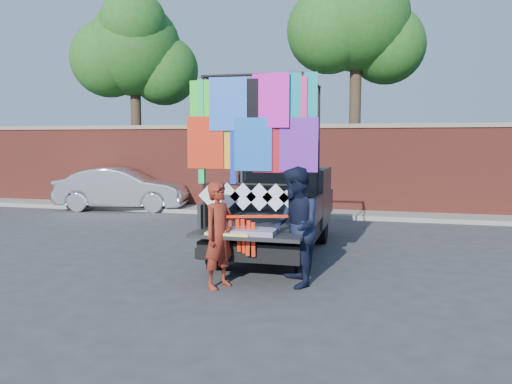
% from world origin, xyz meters
% --- Properties ---
extents(ground, '(90.00, 90.00, 0.00)m').
position_xyz_m(ground, '(0.00, 0.00, 0.00)').
color(ground, '#38383A').
rests_on(ground, ground).
extents(brick_wall, '(30.00, 0.45, 2.61)m').
position_xyz_m(brick_wall, '(0.00, 7.00, 1.33)').
color(brick_wall, maroon).
rests_on(brick_wall, ground).
extents(curb, '(30.00, 1.20, 0.12)m').
position_xyz_m(curb, '(0.00, 6.30, 0.06)').
color(curb, gray).
rests_on(curb, ground).
extents(tree_left, '(4.20, 3.30, 7.05)m').
position_xyz_m(tree_left, '(-6.48, 8.12, 5.12)').
color(tree_left, '#38281C').
rests_on(tree_left, ground).
extents(tree_mid, '(4.20, 3.30, 7.73)m').
position_xyz_m(tree_mid, '(1.02, 8.12, 5.70)').
color(tree_mid, '#38281C').
rests_on(tree_mid, ground).
extents(pickup_truck, '(1.98, 4.98, 3.13)m').
position_xyz_m(pickup_truck, '(-0.06, 1.93, 0.79)').
color(pickup_truck, black).
rests_on(pickup_truck, ground).
extents(sedan, '(4.12, 2.01, 1.30)m').
position_xyz_m(sedan, '(-5.86, 6.00, 0.65)').
color(sedan, silver).
rests_on(sedan, ground).
extents(woman, '(0.57, 0.67, 1.55)m').
position_xyz_m(woman, '(-0.41, -1.01, 0.78)').
color(woman, maroon).
rests_on(woman, ground).
extents(man, '(0.94, 1.05, 1.77)m').
position_xyz_m(man, '(0.64, -0.65, 0.88)').
color(man, black).
rests_on(man, ground).
extents(streamer_bundle, '(0.87, 0.30, 0.62)m').
position_xyz_m(streamer_bundle, '(0.02, -0.84, 0.86)').
color(streamer_bundle, '#F92C0D').
rests_on(streamer_bundle, ground).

